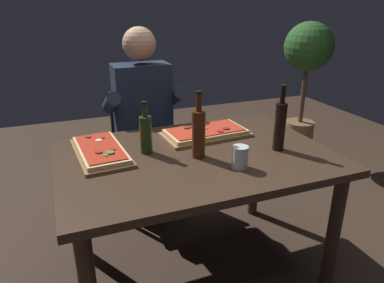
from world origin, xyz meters
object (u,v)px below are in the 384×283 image
pizza_rectangular_front (206,133)px  tumbler_near_camera (240,158)px  pizza_rectangular_left (100,151)px  oil_bottle_amber (280,125)px  potted_plant_corner (306,71)px  dining_table (195,170)px  diner_chair (142,144)px  seated_diner (144,116)px  wine_bottle_dark (146,133)px  vinegar_bottle_green (198,132)px

pizza_rectangular_front → tumbler_near_camera: bearing=-92.6°
pizza_rectangular_left → oil_bottle_amber: size_ratio=1.42×
pizza_rectangular_left → potted_plant_corner: bearing=25.9°
dining_table → diner_chair: diner_chair is taller
potted_plant_corner → seated_diner: bearing=-165.5°
dining_table → wine_bottle_dark: (-0.23, 0.11, 0.20)m
oil_bottle_amber → potted_plant_corner: 1.72m
tumbler_near_camera → dining_table: bearing=120.1°
vinegar_bottle_green → diner_chair: (-0.08, 0.90, -0.39)m
dining_table → pizza_rectangular_front: pizza_rectangular_front is taller
seated_diner → dining_table: bearing=-83.3°
tumbler_near_camera → potted_plant_corner: potted_plant_corner is taller
vinegar_bottle_green → potted_plant_corner: (1.59, 1.21, -0.01)m
potted_plant_corner → dining_table: bearing=-143.6°
tumbler_near_camera → potted_plant_corner: (1.45, 1.40, 0.08)m
diner_chair → tumbler_near_camera: bearing=-78.5°
dining_table → seated_diner: (-0.09, 0.74, 0.10)m
pizza_rectangular_front → tumbler_near_camera: (-0.02, -0.46, 0.03)m
oil_bottle_amber → diner_chair: (-0.52, 0.96, -0.39)m
oil_bottle_amber → diner_chair: 1.16m
pizza_rectangular_left → potted_plant_corner: size_ratio=0.38×
seated_diner → potted_plant_corner: (1.67, 0.43, 0.12)m
diner_chair → seated_diner: size_ratio=0.65×
oil_bottle_amber → potted_plant_corner: (1.15, 1.27, -0.01)m
oil_bottle_amber → seated_diner: (-0.52, 0.84, -0.14)m
pizza_rectangular_left → tumbler_near_camera: bearing=-34.1°
pizza_rectangular_front → oil_bottle_amber: 0.45m
wine_bottle_dark → vinegar_bottle_green: size_ratio=0.80×
dining_table → pizza_rectangular_left: (-0.46, 0.17, 0.11)m
oil_bottle_amber → tumbler_near_camera: (-0.30, -0.13, -0.09)m
vinegar_bottle_green → tumbler_near_camera: vinegar_bottle_green is taller
pizza_rectangular_left → oil_bottle_amber: oil_bottle_amber is taller
tumbler_near_camera → oil_bottle_amber: bearing=22.7°
pizza_rectangular_front → potted_plant_corner: bearing=33.4°
vinegar_bottle_green → dining_table: bearing=83.4°
vinegar_bottle_green → diner_chair: bearing=95.2°
wine_bottle_dark → potted_plant_corner: size_ratio=0.21×
oil_bottle_amber → potted_plant_corner: bearing=47.8°
pizza_rectangular_left → wine_bottle_dark: 0.25m
pizza_rectangular_left → potted_plant_corner: potted_plant_corner is taller
seated_diner → potted_plant_corner: bearing=14.5°
tumbler_near_camera → wine_bottle_dark: bearing=137.2°
tumbler_near_camera → pizza_rectangular_front: bearing=87.4°
wine_bottle_dark → diner_chair: wine_bottle_dark is taller
wine_bottle_dark → oil_bottle_amber: bearing=-17.8°
vinegar_bottle_green → tumbler_near_camera: (0.14, -0.19, -0.08)m
seated_diner → oil_bottle_amber: bearing=-58.3°
dining_table → oil_bottle_amber: (0.43, -0.11, 0.23)m
diner_chair → seated_diner: bearing=-90.0°
dining_table → pizza_rectangular_left: bearing=159.5°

